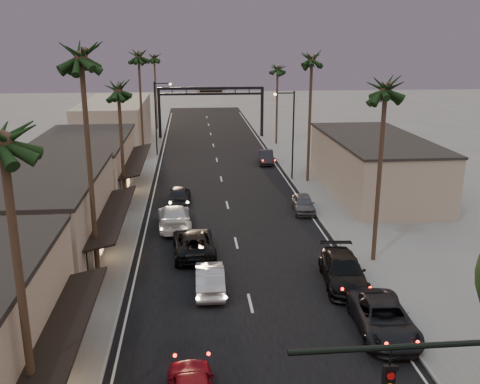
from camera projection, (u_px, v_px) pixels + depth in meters
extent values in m
plane|color=slate|center=(225.00, 195.00, 49.32)|extent=(200.00, 200.00, 0.00)
cube|color=black|center=(222.00, 181.00, 54.10)|extent=(14.00, 120.00, 0.02)
cube|color=slate|center=(134.00, 167.00, 59.94)|extent=(5.00, 92.00, 0.12)
cube|color=slate|center=(300.00, 163.00, 61.63)|extent=(5.00, 92.00, 0.12)
cube|color=#9F957F|center=(36.00, 221.00, 34.01)|extent=(8.00, 14.00, 5.50)
cube|color=tan|center=(83.00, 167.00, 49.38)|extent=(8.00, 16.00, 5.00)
cube|color=#9F957F|center=(115.00, 124.00, 71.25)|extent=(8.00, 20.00, 6.00)
cube|color=#9F957F|center=(374.00, 166.00, 49.88)|extent=(8.00, 18.00, 5.00)
cylinder|color=black|center=(453.00, 344.00, 13.36)|extent=(8.40, 0.16, 0.16)
cube|color=black|center=(388.00, 384.00, 13.50)|extent=(0.28, 0.22, 1.00)
cube|color=black|center=(159.00, 114.00, 76.39)|extent=(0.40, 0.40, 7.00)
cube|color=black|center=(262.00, 113.00, 77.71)|extent=(0.40, 0.40, 7.00)
cube|color=black|center=(211.00, 88.00, 76.06)|extent=(15.20, 0.35, 0.35)
cube|color=black|center=(211.00, 94.00, 76.28)|extent=(15.20, 0.30, 0.30)
cube|color=beige|center=(211.00, 91.00, 76.15)|extent=(4.20, 0.12, 1.00)
cylinder|color=black|center=(293.00, 136.00, 53.50)|extent=(0.16, 0.16, 9.00)
cylinder|color=black|center=(284.00, 93.00, 52.22)|extent=(2.00, 0.12, 0.12)
sphere|color=#FFD899|center=(275.00, 94.00, 52.17)|extent=(0.30, 0.30, 0.30)
cylinder|color=black|center=(156.00, 119.00, 64.65)|extent=(0.16, 0.16, 9.00)
cylinder|color=black|center=(163.00, 83.00, 63.55)|extent=(2.00, 0.12, 0.12)
sphere|color=#FFD899|center=(170.00, 84.00, 63.66)|extent=(0.30, 0.30, 0.30)
cylinder|color=#38281C|center=(23.00, 308.00, 17.37)|extent=(0.28, 0.28, 11.00)
sphere|color=black|center=(0.00, 122.00, 15.68)|extent=(3.20, 3.20, 3.20)
cylinder|color=#38281C|center=(91.00, 178.00, 29.53)|extent=(0.28, 0.28, 13.00)
sphere|color=black|center=(80.00, 45.00, 27.57)|extent=(3.20, 3.20, 3.20)
cylinder|color=#38281C|center=(122.00, 153.00, 43.34)|extent=(0.28, 0.28, 10.00)
sphere|color=black|center=(118.00, 83.00, 41.79)|extent=(3.20, 3.20, 3.20)
cylinder|color=#38281C|center=(141.00, 110.00, 61.24)|extent=(0.28, 0.28, 12.00)
sphere|color=black|center=(138.00, 51.00, 59.42)|extent=(3.20, 3.20, 3.20)
cylinder|color=#38281C|center=(379.00, 179.00, 33.26)|extent=(0.28, 0.28, 11.00)
sphere|color=black|center=(386.00, 80.00, 31.57)|extent=(3.20, 3.20, 3.20)
cylinder|color=#38281C|center=(309.00, 123.00, 52.25)|extent=(0.28, 0.28, 12.00)
sphere|color=black|center=(312.00, 53.00, 50.43)|extent=(3.20, 3.20, 3.20)
cylinder|color=#38281C|center=(277.00, 108.00, 71.67)|extent=(0.28, 0.28, 10.00)
sphere|color=black|center=(278.00, 65.00, 70.11)|extent=(3.20, 3.20, 3.20)
cylinder|color=#38281C|center=(156.00, 95.00, 83.41)|extent=(0.28, 0.28, 11.00)
sphere|color=black|center=(154.00, 54.00, 81.72)|extent=(3.20, 3.20, 3.20)
imported|color=black|center=(194.00, 243.00, 35.68)|extent=(2.94, 5.91, 1.61)
imported|color=gray|center=(210.00, 278.00, 30.51)|extent=(1.66, 4.62, 1.52)
imported|color=silver|center=(174.00, 216.00, 40.80)|extent=(2.78, 6.06, 1.72)
imported|color=black|center=(179.00, 194.00, 46.99)|extent=(2.12, 4.55, 1.51)
imported|color=black|center=(383.00, 318.00, 26.09)|extent=(2.96, 5.81, 1.57)
imported|color=black|center=(343.00, 271.00, 31.30)|extent=(2.90, 6.00, 1.69)
imported|color=#4C4C51|center=(303.00, 203.00, 44.52)|extent=(2.02, 4.31, 1.43)
imported|color=black|center=(266.00, 157.00, 61.73)|extent=(1.98, 4.69, 1.51)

